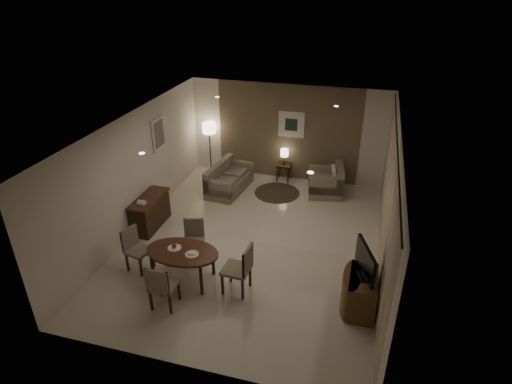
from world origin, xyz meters
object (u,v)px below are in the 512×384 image
(console_desk, at_px, (150,212))
(chair_far, at_px, (194,242))
(armchair, at_px, (326,180))
(floor_lamp, at_px, (210,148))
(chair_right, at_px, (236,269))
(side_table, at_px, (284,172))
(dining_table, at_px, (184,266))
(chair_left, at_px, (139,250))
(chair_near, at_px, (164,284))
(sofa, at_px, (229,178))
(tv_cabinet, at_px, (362,293))

(console_desk, height_order, chair_far, chair_far)
(armchair, relative_size, floor_lamp, 0.62)
(armchair, bearing_deg, floor_lamp, -108.25)
(chair_right, distance_m, side_table, 4.88)
(floor_lamp, bearing_deg, dining_table, -75.10)
(floor_lamp, bearing_deg, console_desk, -94.39)
(side_table, distance_m, floor_lamp, 2.27)
(chair_left, relative_size, floor_lamp, 0.60)
(chair_near, bearing_deg, side_table, -100.22)
(dining_table, bearing_deg, chair_far, 94.53)
(chair_right, height_order, floor_lamp, floor_lamp)
(sofa, xyz_separation_m, floor_lamp, (-0.92, 1.02, 0.38))
(chair_near, height_order, chair_far, chair_near)
(chair_near, xyz_separation_m, chair_left, (-0.95, 0.82, -0.01))
(console_desk, xyz_separation_m, chair_left, (0.56, -1.52, 0.07))
(dining_table, distance_m, chair_far, 0.66)
(dining_table, xyz_separation_m, side_table, (0.92, 4.85, -0.09))
(tv_cabinet, relative_size, armchair, 0.98)
(armchair, xyz_separation_m, side_table, (-1.24, 0.52, -0.16))
(sofa, bearing_deg, chair_far, -167.58)
(chair_right, bearing_deg, armchair, 169.71)
(sofa, height_order, armchair, armchair)
(chair_right, height_order, armchair, chair_right)
(dining_table, height_order, chair_right, chair_right)
(chair_left, bearing_deg, sofa, 4.58)
(dining_table, bearing_deg, sofa, 95.52)
(dining_table, distance_m, side_table, 4.94)
(chair_near, relative_size, chair_left, 1.03)
(dining_table, relative_size, armchair, 1.54)
(chair_far, bearing_deg, console_desk, 129.60)
(floor_lamp, bearing_deg, chair_left, -86.28)
(tv_cabinet, relative_size, dining_table, 0.63)
(chair_right, bearing_deg, side_table, -174.43)
(chair_near, bearing_deg, chair_left, -41.42)
(sofa, bearing_deg, chair_right, -152.82)
(tv_cabinet, bearing_deg, armchair, 105.55)
(chair_near, xyz_separation_m, side_table, (0.96, 5.59, -0.21))
(tv_cabinet, relative_size, chair_left, 1.00)
(chair_right, bearing_deg, console_desk, -118.01)
(chair_left, height_order, side_table, chair_left)
(dining_table, relative_size, chair_right, 1.43)
(tv_cabinet, height_order, chair_right, chair_right)
(tv_cabinet, height_order, side_table, tv_cabinet)
(tv_cabinet, distance_m, chair_near, 3.49)
(chair_near, relative_size, chair_far, 1.05)
(armchair, bearing_deg, chair_near, -33.04)
(chair_far, bearing_deg, side_table, 59.20)
(tv_cabinet, distance_m, chair_left, 4.33)
(tv_cabinet, bearing_deg, floor_lamp, 134.26)
(tv_cabinet, bearing_deg, chair_far, 170.90)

